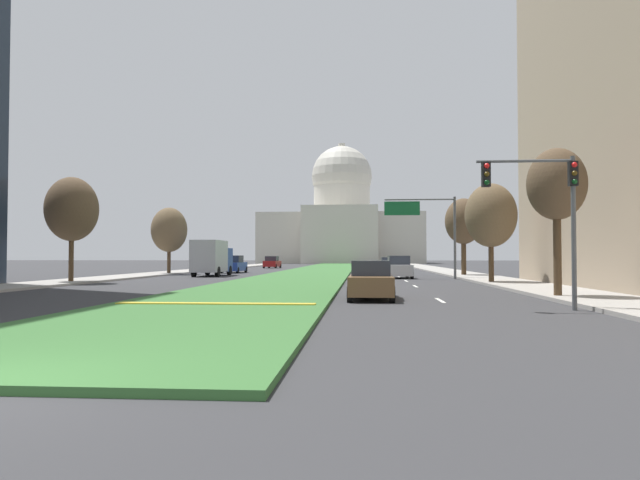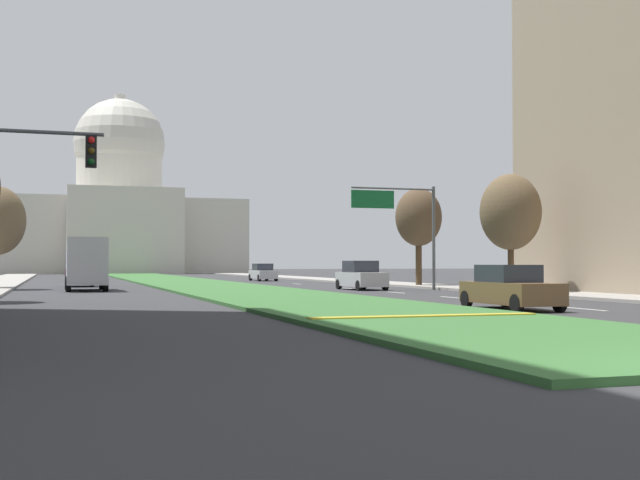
{
  "view_description": "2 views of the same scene",
  "coord_description": "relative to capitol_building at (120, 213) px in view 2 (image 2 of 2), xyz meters",
  "views": [
    {
      "loc": [
        5.13,
        -6.98,
        1.83
      ],
      "look_at": [
        1.85,
        36.42,
        3.06
      ],
      "focal_mm": 31.34,
      "sensor_mm": 36.0,
      "label": 1
    },
    {
      "loc": [
        -10.2,
        -9.53,
        1.69
      ],
      "look_at": [
        2.71,
        30.74,
        2.87
      ],
      "focal_mm": 46.33,
      "sensor_mm": 36.0,
      "label": 2
    }
  ],
  "objects": [
    {
      "name": "sedan_distant",
      "position": [
        -8.57,
        -81.53,
        -9.23
      ],
      "size": [
        1.99,
        4.66,
        1.87
      ],
      "color": "navy",
      "rests_on": "ground_plane"
    },
    {
      "name": "grass_median",
      "position": [
        0.0,
        -73.07,
        -10.02
      ],
      "size": [
        7.82,
        120.8,
        0.14
      ],
      "primitive_type": "cube",
      "color": "#386B33",
      "rests_on": "ground_plane"
    },
    {
      "name": "ground_plane",
      "position": [
        0.0,
        -66.36,
        -10.09
      ],
      "size": [
        295.29,
        295.29,
        0.0
      ],
      "primitive_type": "plane",
      "color": "#333335"
    },
    {
      "name": "sedan_midblock",
      "position": [
        8.13,
        -94.32,
        -9.24
      ],
      "size": [
        2.07,
        4.4,
        1.83
      ],
      "color": "#BCBCC1",
      "rests_on": "ground_plane"
    },
    {
      "name": "street_tree_right_far",
      "position": [
        14.2,
        -89.73,
        -5.21
      ],
      "size": [
        3.28,
        3.28,
        6.98
      ],
      "color": "#4C3823",
      "rests_on": "ground_plane"
    },
    {
      "name": "street_tree_right_mid",
      "position": [
        13.56,
        -103.16,
        -5.62
      ],
      "size": [
        3.35,
        3.35,
        6.59
      ],
      "color": "#4C3823",
      "rests_on": "ground_plane"
    },
    {
      "name": "overhead_guide_sign",
      "position": [
        10.32,
        -95.88,
        -5.44
      ],
      "size": [
        5.63,
        0.2,
        6.5
      ],
      "color": "#515456",
      "rests_on": "ground_plane"
    },
    {
      "name": "sedan_far_horizon",
      "position": [
        8.42,
        -67.27,
        -9.32
      ],
      "size": [
        1.91,
        4.21,
        1.63
      ],
      "color": "#BCBCC1",
      "rests_on": "ground_plane"
    },
    {
      "name": "sedan_lead_stopped",
      "position": [
        5.5,
        -116.62,
        -9.32
      ],
      "size": [
        1.94,
        4.61,
        1.63
      ],
      "color": "brown",
      "rests_on": "ground_plane"
    },
    {
      "name": "median_curb_nose",
      "position": [
        0.0,
        -121.19,
        -9.93
      ],
      "size": [
        7.04,
        0.5,
        0.04
      ],
      "primitive_type": "cube",
      "color": "gold",
      "rests_on": "grass_median"
    },
    {
      "name": "sidewalk_right",
      "position": [
        14.73,
        -79.79,
        -10.02
      ],
      "size": [
        4.0,
        120.8,
        0.15
      ],
      "primitive_type": "cube",
      "color": "#9E9991",
      "rests_on": "ground_plane"
    },
    {
      "name": "box_truck_delivery",
      "position": [
        -8.45,
        -90.87,
        -8.42
      ],
      "size": [
        2.4,
        6.4,
        3.2
      ],
      "color": "navy",
      "rests_on": "ground_plane"
    },
    {
      "name": "sedan_very_far",
      "position": [
        -8.29,
        -57.84,
        -9.27
      ],
      "size": [
        2.17,
        4.67,
        1.77
      ],
      "color": "maroon",
      "rests_on": "ground_plane"
    },
    {
      "name": "traffic_light_near_left",
      "position": [
        -11.38,
        -120.78,
        -6.3
      ],
      "size": [
        3.34,
        0.35,
        5.2
      ],
      "color": "#515456",
      "rests_on": "ground_plane"
    },
    {
      "name": "capitol_building",
      "position": [
        0.0,
        0.0,
        0.0
      ],
      "size": [
        39.63,
        28.64,
        30.4
      ],
      "color": "beige",
      "rests_on": "ground_plane"
    },
    {
      "name": "lane_dashes_right",
      "position": [
        8.32,
        -98.77,
        -10.09
      ],
      "size": [
        0.16,
        40.47,
        0.01
      ],
      "color": "silver",
      "rests_on": "ground_plane"
    }
  ]
}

